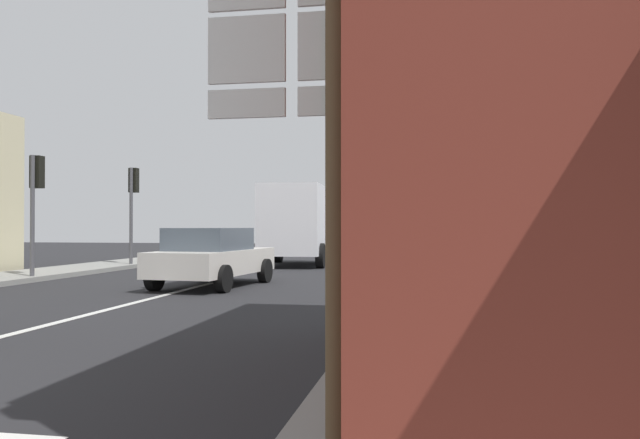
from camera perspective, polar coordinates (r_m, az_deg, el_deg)
ground_plane at (r=15.26m, az=-12.26°, el=-6.29°), size 80.00×80.00×0.00m
sidewalk_right at (r=12.12m, az=10.88°, el=-7.44°), size 2.29×44.00×0.14m
lane_centre_stripe at (r=11.68m, az=-19.85°, el=-7.98°), size 0.16×12.00×0.01m
sedan_far at (r=16.08m, az=-9.68°, el=-3.28°), size 2.26×4.34×1.47m
delivery_truck at (r=24.41m, az=-2.09°, el=-0.29°), size 2.71×5.11×3.05m
route_sign_post at (r=3.86m, az=1.57°, el=6.73°), size 1.66×0.14×3.20m
traffic_light_far_right at (r=21.80m, az=8.34°, el=2.20°), size 0.30×0.49×3.48m
traffic_light_far_left at (r=24.25m, az=-16.49°, el=2.24°), size 0.30×0.49×3.66m
traffic_light_near_right at (r=15.35m, az=7.55°, el=3.56°), size 0.30×0.49×3.55m
traffic_light_near_left at (r=19.28m, az=-24.22°, el=2.60°), size 0.30×0.49×3.48m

